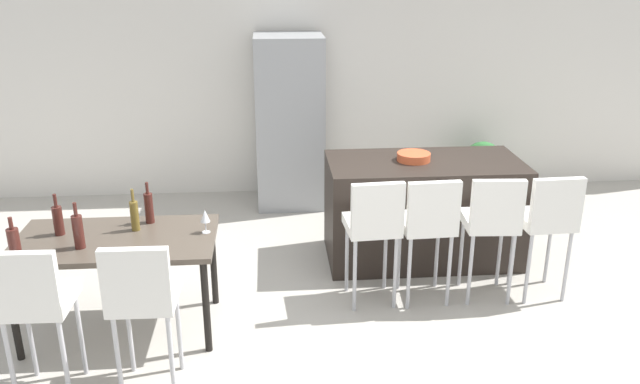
{
  "coord_description": "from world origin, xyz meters",
  "views": [
    {
      "loc": [
        -0.78,
        -4.26,
        2.62
      ],
      "look_at": [
        -0.4,
        0.51,
        0.85
      ],
      "focal_mm": 36.17,
      "sensor_mm": 36.0,
      "label": 1
    }
  ],
  "objects_px": {
    "kitchen_island": "(422,210)",
    "dining_table": "(116,247)",
    "wine_bottle_middle": "(149,207)",
    "wine_glass_left": "(205,216)",
    "bar_chair_right": "(492,218)",
    "potted_plant": "(482,165)",
    "bar_chair_far": "(548,217)",
    "bar_chair_left": "(374,222)",
    "wine_bottle_far": "(135,215)",
    "fruit_bowl": "(414,157)",
    "wine_bottle_corner": "(58,220)",
    "wine_bottle_inner": "(14,243)",
    "dining_chair_far": "(142,294)",
    "refrigerator": "(290,122)",
    "wine_bottle_near": "(78,231)",
    "bar_chair_middle": "(429,220)",
    "dining_chair_near": "(34,298)"
  },
  "relations": [
    {
      "from": "kitchen_island",
      "to": "dining_table",
      "type": "height_order",
      "value": "kitchen_island"
    },
    {
      "from": "bar_chair_right",
      "to": "wine_glass_left",
      "type": "relative_size",
      "value": 6.03
    },
    {
      "from": "wine_bottle_far",
      "to": "wine_bottle_corner",
      "type": "xyz_separation_m",
      "value": [
        -0.53,
        -0.04,
        -0.0
      ]
    },
    {
      "from": "dining_table",
      "to": "dining_chair_far",
      "type": "distance_m",
      "value": 0.82
    },
    {
      "from": "wine_bottle_inner",
      "to": "fruit_bowl",
      "type": "height_order",
      "value": "wine_bottle_inner"
    },
    {
      "from": "dining_chair_far",
      "to": "kitchen_island",
      "type": "bearing_deg",
      "value": 39.75
    },
    {
      "from": "wine_bottle_middle",
      "to": "bar_chair_far",
      "type": "bearing_deg",
      "value": -0.62
    },
    {
      "from": "wine_bottle_near",
      "to": "bar_chair_right",
      "type": "bearing_deg",
      "value": 7.15
    },
    {
      "from": "wine_glass_left",
      "to": "dining_table",
      "type": "bearing_deg",
      "value": -175.99
    },
    {
      "from": "wine_bottle_inner",
      "to": "wine_glass_left",
      "type": "height_order",
      "value": "wine_bottle_inner"
    },
    {
      "from": "wine_bottle_corner",
      "to": "bar_chair_far",
      "type": "bearing_deg",
      "value": 2.14
    },
    {
      "from": "bar_chair_left",
      "to": "wine_bottle_far",
      "type": "relative_size",
      "value": 3.33
    },
    {
      "from": "bar_chair_middle",
      "to": "wine_bottle_inner",
      "type": "relative_size",
      "value": 3.64
    },
    {
      "from": "kitchen_island",
      "to": "refrigerator",
      "type": "bearing_deg",
      "value": 127.25
    },
    {
      "from": "fruit_bowl",
      "to": "wine_bottle_middle",
      "type": "bearing_deg",
      "value": -159.89
    },
    {
      "from": "bar_chair_left",
      "to": "refrigerator",
      "type": "height_order",
      "value": "refrigerator"
    },
    {
      "from": "potted_plant",
      "to": "bar_chair_far",
      "type": "bearing_deg",
      "value": -96.05
    },
    {
      "from": "wine_glass_left",
      "to": "fruit_bowl",
      "type": "relative_size",
      "value": 0.6
    },
    {
      "from": "dining_chair_far",
      "to": "refrigerator",
      "type": "distance_m",
      "value": 3.44
    },
    {
      "from": "wine_bottle_middle",
      "to": "fruit_bowl",
      "type": "relative_size",
      "value": 1.08
    },
    {
      "from": "wine_bottle_near",
      "to": "dining_table",
      "type": "bearing_deg",
      "value": 36.61
    },
    {
      "from": "refrigerator",
      "to": "wine_bottle_corner",
      "type": "bearing_deg",
      "value": -125.45
    },
    {
      "from": "bar_chair_middle",
      "to": "wine_bottle_corner",
      "type": "height_order",
      "value": "bar_chair_middle"
    },
    {
      "from": "bar_chair_right",
      "to": "dining_chair_near",
      "type": "bearing_deg",
      "value": -162.53
    },
    {
      "from": "bar_chair_middle",
      "to": "wine_bottle_near",
      "type": "height_order",
      "value": "wine_bottle_near"
    },
    {
      "from": "wine_bottle_inner",
      "to": "wine_bottle_middle",
      "type": "xyz_separation_m",
      "value": [
        0.78,
        0.54,
        0.01
      ]
    },
    {
      "from": "dining_table",
      "to": "wine_bottle_far",
      "type": "relative_size",
      "value": 4.45
    },
    {
      "from": "bar_chair_middle",
      "to": "fruit_bowl",
      "type": "distance_m",
      "value": 0.86
    },
    {
      "from": "wine_bottle_corner",
      "to": "dining_table",
      "type": "bearing_deg",
      "value": -12.96
    },
    {
      "from": "wine_glass_left",
      "to": "potted_plant",
      "type": "xyz_separation_m",
      "value": [
        2.86,
        2.47,
        -0.48
      ]
    },
    {
      "from": "bar_chair_far",
      "to": "wine_bottle_middle",
      "type": "bearing_deg",
      "value": 179.38
    },
    {
      "from": "kitchen_island",
      "to": "wine_bottle_inner",
      "type": "bearing_deg",
      "value": -156.73
    },
    {
      "from": "wine_bottle_near",
      "to": "bar_chair_far",
      "type": "bearing_deg",
      "value": 6.22
    },
    {
      "from": "bar_chair_right",
      "to": "wine_bottle_corner",
      "type": "relative_size",
      "value": 3.42
    },
    {
      "from": "bar_chair_middle",
      "to": "refrigerator",
      "type": "bearing_deg",
      "value": 113.16
    },
    {
      "from": "bar_chair_middle",
      "to": "refrigerator",
      "type": "relative_size",
      "value": 0.57
    },
    {
      "from": "dining_table",
      "to": "wine_bottle_middle",
      "type": "distance_m",
      "value": 0.38
    },
    {
      "from": "wine_bottle_near",
      "to": "wine_bottle_middle",
      "type": "bearing_deg",
      "value": 45.57
    },
    {
      "from": "bar_chair_left",
      "to": "wine_glass_left",
      "type": "bearing_deg",
      "value": -171.58
    },
    {
      "from": "potted_plant",
      "to": "bar_chair_right",
      "type": "bearing_deg",
      "value": -106.82
    },
    {
      "from": "wine_bottle_inner",
      "to": "dining_chair_near",
      "type": "bearing_deg",
      "value": -61.71
    },
    {
      "from": "kitchen_island",
      "to": "bar_chair_middle",
      "type": "relative_size",
      "value": 1.62
    },
    {
      "from": "dining_table",
      "to": "wine_glass_left",
      "type": "height_order",
      "value": "wine_glass_left"
    },
    {
      "from": "bar_chair_middle",
      "to": "wine_bottle_inner",
      "type": "bearing_deg",
      "value": -170.09
    },
    {
      "from": "wine_glass_left",
      "to": "bar_chair_right",
      "type": "bearing_deg",
      "value": 4.86
    },
    {
      "from": "wine_bottle_inner",
      "to": "dining_chair_far",
      "type": "bearing_deg",
      "value": -28.31
    },
    {
      "from": "bar_chair_far",
      "to": "refrigerator",
      "type": "distance_m",
      "value": 3.0
    },
    {
      "from": "wine_bottle_middle",
      "to": "wine_glass_left",
      "type": "height_order",
      "value": "wine_bottle_middle"
    },
    {
      "from": "kitchen_island",
      "to": "dining_table",
      "type": "distance_m",
      "value": 2.68
    },
    {
      "from": "bar_chair_middle",
      "to": "wine_bottle_corner",
      "type": "relative_size",
      "value": 3.42
    }
  ]
}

